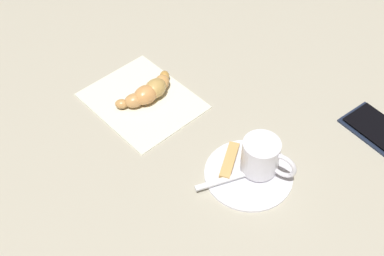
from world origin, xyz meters
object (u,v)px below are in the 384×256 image
at_px(espresso_cup, 262,156).
at_px(napkin, 142,100).
at_px(teaspoon, 251,172).
at_px(sugar_packet, 229,160).
at_px(croissant, 149,91).
at_px(saucer, 249,173).

bearing_deg(espresso_cup, napkin, -171.83).
height_order(teaspoon, napkin, teaspoon).
bearing_deg(sugar_packet, teaspoon, 71.69).
height_order(teaspoon, sugar_packet, teaspoon).
relative_size(sugar_packet, croissant, 0.55).
xyz_separation_m(espresso_cup, napkin, (-0.24, -0.04, -0.03)).
distance_m(saucer, teaspoon, 0.01).
xyz_separation_m(espresso_cup, sugar_packet, (-0.04, -0.03, -0.03)).
bearing_deg(espresso_cup, saucer, -111.00).
distance_m(saucer, croissant, 0.23).
bearing_deg(croissant, teaspoon, 1.13).
relative_size(espresso_cup, teaspoon, 0.66).
height_order(teaspoon, croissant, croissant).
xyz_separation_m(teaspoon, croissant, (-0.24, -0.00, 0.01)).
distance_m(sugar_packet, croissant, 0.20).
bearing_deg(napkin, teaspoon, 4.36).
bearing_deg(napkin, espresso_cup, 8.17).
bearing_deg(croissant, napkin, -109.01).
distance_m(napkin, croissant, 0.02).
bearing_deg(napkin, croissant, 70.99).
bearing_deg(saucer, croissant, -178.95).
xyz_separation_m(saucer, napkin, (-0.24, -0.02, -0.00)).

